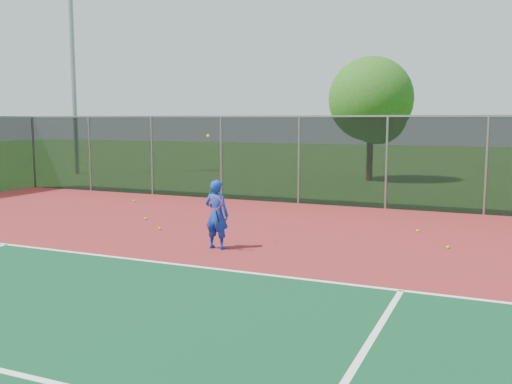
# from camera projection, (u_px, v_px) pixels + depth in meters

# --- Properties ---
(ground) EXTENTS (120.00, 120.00, 0.00)m
(ground) POSITION_uv_depth(u_px,v_px,m) (214.00, 336.00, 7.70)
(ground) COLOR #285A19
(ground) RESTS_ON ground
(court_apron) EXTENTS (30.00, 20.00, 0.02)m
(court_apron) POSITION_uv_depth(u_px,v_px,m) (270.00, 294.00, 9.52)
(court_apron) COLOR maroon
(court_apron) RESTS_ON ground
(fence_back) EXTENTS (30.00, 0.06, 3.03)m
(fence_back) POSITION_uv_depth(u_px,v_px,m) (386.00, 161.00, 18.42)
(fence_back) COLOR black
(fence_back) RESTS_ON court_apron
(tennis_player) EXTENTS (0.59, 0.61, 2.56)m
(tennis_player) POSITION_uv_depth(u_px,v_px,m) (217.00, 214.00, 12.73)
(tennis_player) COLOR #1231A9
(tennis_player) RESTS_ON court_apron
(practice_ball_0) EXTENTS (0.07, 0.07, 0.07)m
(practice_ball_0) POSITION_uv_depth(u_px,v_px,m) (145.00, 219.00, 16.52)
(practice_ball_0) COLOR #C4DF19
(practice_ball_0) RESTS_ON court_apron
(practice_ball_2) EXTENTS (0.07, 0.07, 0.07)m
(practice_ball_2) POSITION_uv_depth(u_px,v_px,m) (134.00, 201.00, 20.18)
(practice_ball_2) COLOR #C4DF19
(practice_ball_2) RESTS_ON court_apron
(practice_ball_3) EXTENTS (0.07, 0.07, 0.07)m
(practice_ball_3) POSITION_uv_depth(u_px,v_px,m) (448.00, 247.00, 12.81)
(practice_ball_3) COLOR #C4DF19
(practice_ball_3) RESTS_ON court_apron
(practice_ball_4) EXTENTS (0.07, 0.07, 0.07)m
(practice_ball_4) POSITION_uv_depth(u_px,v_px,m) (418.00, 231.00, 14.70)
(practice_ball_4) COLOR #C4DF19
(practice_ball_4) RESTS_ON court_apron
(practice_ball_5) EXTENTS (0.07, 0.07, 0.07)m
(practice_ball_5) POSITION_uv_depth(u_px,v_px,m) (160.00, 228.00, 15.03)
(practice_ball_5) COLOR #C4DF19
(practice_ball_5) RESTS_ON court_apron
(floodlight_nw) EXTENTS (0.90, 0.40, 11.60)m
(floodlight_nw) POSITION_uv_depth(u_px,v_px,m) (72.00, 50.00, 29.99)
(floodlight_nw) COLOR gray
(floodlight_nw) RESTS_ON ground
(tree_back_left) EXTENTS (4.00, 4.00, 5.88)m
(tree_back_left) POSITION_uv_depth(u_px,v_px,m) (373.00, 103.00, 26.82)
(tree_back_left) COLOR #372414
(tree_back_left) RESTS_ON ground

